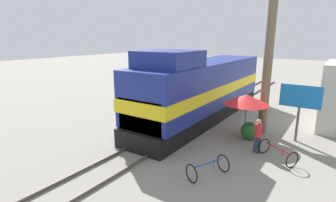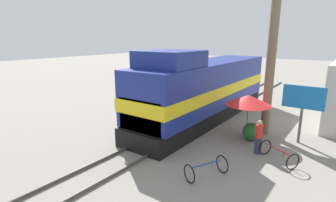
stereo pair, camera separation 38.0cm
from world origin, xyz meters
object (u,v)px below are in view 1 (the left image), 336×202
vendor_umbrella (247,99)px  bicycle_spare (208,168)px  locomotive (201,89)px  utility_pole (270,43)px  billboard_sign (300,100)px  person_bystander (258,135)px  bicycle (277,152)px

vendor_umbrella → bicycle_spare: size_ratio=1.33×
bicycle_spare → locomotive: bearing=-35.5°
vendor_umbrella → utility_pole: bearing=66.0°
billboard_sign → bicycle_spare: size_ratio=1.67×
vendor_umbrella → bicycle_spare: 5.47m
person_bystander → bicycle: size_ratio=0.93×
vendor_umbrella → billboard_sign: (2.52, 1.00, 0.11)m
locomotive → person_bystander: bearing=-33.9°
locomotive → vendor_umbrella: locomotive is taller
utility_pole → bicycle: size_ratio=5.64×
utility_pole → person_bystander: utility_pole is taller
vendor_umbrella → bicycle_spare: (0.22, -5.16, -1.80)m
vendor_umbrella → bicycle_spare: vendor_umbrella is taller
utility_pole → billboard_sign: size_ratio=3.33×
billboard_sign → bicycle: size_ratio=1.69×
locomotive → billboard_sign: locomotive is taller
billboard_sign → bicycle_spare: bearing=-110.5°
billboard_sign → bicycle_spare: billboard_sign is taller
bicycle → bicycle_spare: (-1.99, -3.14, 0.01)m
utility_pole → vendor_umbrella: size_ratio=4.17×
utility_pole → vendor_umbrella: utility_pole is taller
vendor_umbrella → person_bystander: vendor_umbrella is taller
bicycle_spare → vendor_umbrella: bearing=-62.8°
locomotive → bicycle_spare: bearing=-60.3°
utility_pole → bicycle: 6.11m
bicycle → person_bystander: bearing=104.0°
vendor_umbrella → bicycle: (2.20, -2.02, -1.81)m
vendor_umbrella → billboard_sign: size_ratio=0.80×
locomotive → vendor_umbrella: (3.59, -1.52, 0.09)m
person_bystander → vendor_umbrella: bearing=125.0°
locomotive → person_bystander: size_ratio=8.36×
utility_pole → billboard_sign: utility_pole is taller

